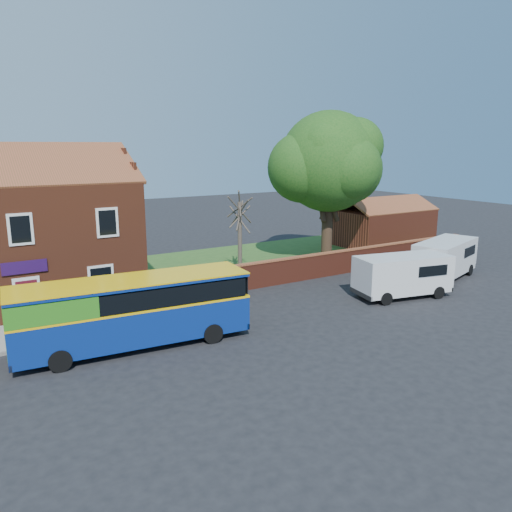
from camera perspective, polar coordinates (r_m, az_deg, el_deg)
ground at (r=21.75m, az=-2.75°, el=-10.18°), size 120.00×120.00×0.00m
pavement at (r=24.95m, az=-23.88°, el=-8.10°), size 18.00×3.50×0.12m
kerb at (r=23.32m, az=-23.27°, el=-9.45°), size 18.00×0.15×0.14m
grass_strip at (r=38.97m, az=4.81°, el=0.07°), size 26.00×12.00×0.04m
shop_building at (r=29.66m, az=-26.05°, el=1.58°), size 12.30×8.13×10.50m
boundary_wall at (r=34.27m, az=10.77°, el=-0.48°), size 22.00×0.38×1.60m
outbuilding at (r=44.52m, az=14.26°, el=3.37°), size 8.20×5.06×4.17m
bus at (r=21.61m, az=-14.66°, el=-5.96°), size 9.91×3.24×2.97m
van_near at (r=29.24m, az=16.43°, el=-1.99°), size 5.70×3.18×2.36m
van_far at (r=34.30m, az=20.80°, el=-0.12°), size 5.97×3.79×2.44m
large_tree at (r=35.96m, az=8.25°, el=10.28°), size 8.85×7.00×10.79m
bare_tree at (r=32.29m, az=-1.86°, el=2.42°), size 2.00×2.38×5.32m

